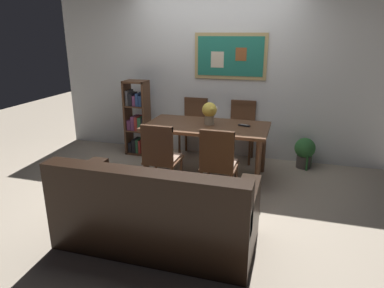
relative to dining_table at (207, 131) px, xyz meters
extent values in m
plane|color=tan|center=(-0.12, -0.45, -0.63)|extent=(12.00, 12.00, 0.00)
cube|color=silver|center=(-0.12, 0.97, 0.67)|extent=(5.20, 0.10, 2.60)
cube|color=tan|center=(0.12, 0.90, 0.93)|extent=(1.09, 0.02, 0.67)
cube|color=#1E7260|center=(0.12, 0.89, 0.93)|extent=(0.99, 0.01, 0.57)
cube|color=beige|center=(-0.07, 0.88, 0.88)|extent=(0.20, 0.00, 0.24)
cube|color=brown|center=(0.29, 0.88, 0.96)|extent=(0.16, 0.00, 0.19)
cube|color=brown|center=(0.00, 0.00, 0.07)|extent=(1.64, 0.86, 0.04)
cylinder|color=brown|center=(-0.74, -0.35, -0.29)|extent=(0.07, 0.07, 0.68)
cylinder|color=brown|center=(0.74, -0.35, -0.29)|extent=(0.07, 0.07, 0.68)
cylinder|color=brown|center=(-0.74, 0.35, -0.29)|extent=(0.07, 0.07, 0.68)
cylinder|color=brown|center=(0.74, 0.35, -0.29)|extent=(0.07, 0.07, 0.68)
cube|color=brown|center=(0.34, -0.70, -0.19)|extent=(0.40, 0.40, 0.03)
cube|color=#997A66|center=(0.34, -0.70, -0.17)|extent=(0.36, 0.36, 0.03)
cylinder|color=brown|center=(0.17, -0.87, -0.42)|extent=(0.04, 0.04, 0.42)
cylinder|color=brown|center=(0.51, -0.87, -0.42)|extent=(0.04, 0.04, 0.42)
cylinder|color=brown|center=(0.17, -0.53, -0.42)|extent=(0.04, 0.04, 0.42)
cylinder|color=brown|center=(0.51, -0.53, -0.42)|extent=(0.04, 0.04, 0.42)
cube|color=brown|center=(0.34, -0.88, 0.05)|extent=(0.38, 0.04, 0.46)
cube|color=brown|center=(0.34, -0.88, 0.25)|extent=(0.38, 0.05, 0.06)
cube|color=brown|center=(0.36, 0.71, -0.19)|extent=(0.40, 0.40, 0.03)
cube|color=#997A66|center=(0.36, 0.71, -0.17)|extent=(0.36, 0.36, 0.03)
cylinder|color=brown|center=(0.53, 0.88, -0.42)|extent=(0.04, 0.04, 0.42)
cylinder|color=brown|center=(0.19, 0.88, -0.42)|extent=(0.04, 0.04, 0.42)
cylinder|color=brown|center=(0.53, 0.54, -0.42)|extent=(0.04, 0.04, 0.42)
cylinder|color=brown|center=(0.19, 0.54, -0.42)|extent=(0.04, 0.04, 0.42)
cube|color=brown|center=(0.36, 0.89, 0.05)|extent=(0.38, 0.04, 0.46)
cube|color=brown|center=(0.36, 0.89, 0.25)|extent=(0.38, 0.05, 0.06)
cube|color=brown|center=(-0.41, 0.73, -0.19)|extent=(0.40, 0.40, 0.03)
cube|color=#997A66|center=(-0.41, 0.73, -0.17)|extent=(0.36, 0.36, 0.03)
cylinder|color=brown|center=(-0.24, 0.90, -0.42)|extent=(0.04, 0.04, 0.42)
cylinder|color=brown|center=(-0.58, 0.90, -0.42)|extent=(0.04, 0.04, 0.42)
cylinder|color=brown|center=(-0.24, 0.56, -0.42)|extent=(0.04, 0.04, 0.42)
cylinder|color=brown|center=(-0.58, 0.56, -0.42)|extent=(0.04, 0.04, 0.42)
cube|color=brown|center=(-0.41, 0.91, 0.05)|extent=(0.38, 0.04, 0.46)
cube|color=brown|center=(-0.41, 0.91, 0.25)|extent=(0.38, 0.05, 0.06)
cube|color=brown|center=(-0.36, -0.70, -0.19)|extent=(0.40, 0.40, 0.03)
cube|color=#997A66|center=(-0.36, -0.70, -0.17)|extent=(0.36, 0.36, 0.03)
cylinder|color=brown|center=(-0.53, -0.87, -0.42)|extent=(0.04, 0.04, 0.42)
cylinder|color=brown|center=(-0.19, -0.87, -0.42)|extent=(0.04, 0.04, 0.42)
cylinder|color=brown|center=(-0.53, -0.53, -0.42)|extent=(0.04, 0.04, 0.42)
cylinder|color=brown|center=(-0.19, -0.53, -0.42)|extent=(0.04, 0.04, 0.42)
cube|color=brown|center=(-0.36, -0.88, 0.05)|extent=(0.38, 0.04, 0.46)
cube|color=brown|center=(-0.36, -0.88, 0.25)|extent=(0.38, 0.05, 0.06)
cube|color=black|center=(-0.04, -1.67, -0.43)|extent=(1.80, 0.84, 0.40)
cube|color=black|center=(-0.04, -1.99, -0.01)|extent=(1.80, 0.20, 0.44)
cube|color=black|center=(-0.85, -1.67, -0.12)|extent=(0.18, 0.80, 0.22)
cube|color=black|center=(0.77, -1.67, -0.12)|extent=(0.18, 0.80, 0.22)
cube|color=#334C72|center=(-0.49, -1.85, -0.07)|extent=(0.32, 0.16, 0.33)
cube|color=#8C6B4C|center=(-0.04, -1.85, -0.07)|extent=(0.32, 0.16, 0.33)
cube|color=#B78C33|center=(0.41, -1.85, -0.07)|extent=(0.32, 0.16, 0.33)
cube|color=brown|center=(-1.46, 0.57, -0.04)|extent=(0.03, 0.28, 1.19)
cube|color=brown|center=(-1.13, 0.57, -0.04)|extent=(0.03, 0.28, 1.19)
cube|color=brown|center=(-1.29, 0.57, -0.62)|extent=(0.36, 0.28, 0.03)
cube|color=brown|center=(-1.29, 0.57, 0.54)|extent=(0.36, 0.28, 0.03)
cube|color=brown|center=(-1.29, 0.57, -0.24)|extent=(0.30, 0.28, 0.02)
cube|color=brown|center=(-1.29, 0.57, 0.16)|extent=(0.30, 0.28, 0.02)
cube|color=black|center=(-1.40, 0.57, -0.52)|extent=(0.05, 0.22, 0.16)
cube|color=black|center=(-1.33, 0.57, -0.50)|extent=(0.06, 0.22, 0.21)
cube|color=#337247|center=(-1.28, 0.57, -0.49)|extent=(0.04, 0.22, 0.22)
cube|color=#B2332D|center=(-1.23, 0.57, -0.50)|extent=(0.04, 0.22, 0.21)
cube|color=#7F3F72|center=(-1.40, 0.57, -0.14)|extent=(0.06, 0.22, 0.16)
cube|color=#7F3F72|center=(-1.33, 0.57, -0.11)|extent=(0.06, 0.22, 0.22)
cube|color=#B2332D|center=(-1.27, 0.57, -0.12)|extent=(0.05, 0.22, 0.22)
cube|color=#337247|center=(-1.22, 0.57, -0.12)|extent=(0.05, 0.22, 0.21)
cube|color=black|center=(-1.16, 0.57, -0.12)|extent=(0.04, 0.22, 0.21)
cube|color=#595960|center=(-1.41, 0.57, 0.29)|extent=(0.04, 0.22, 0.24)
cube|color=black|center=(-1.35, 0.57, 0.27)|extent=(0.06, 0.22, 0.20)
cube|color=#7F3F72|center=(-1.29, 0.57, 0.25)|extent=(0.05, 0.22, 0.16)
cube|color=#2D4C8C|center=(-1.24, 0.57, 0.27)|extent=(0.05, 0.22, 0.20)
cube|color=#2D4C8C|center=(-1.18, 0.57, 0.25)|extent=(0.04, 0.22, 0.16)
cylinder|color=#4C4742|center=(1.31, 0.68, -0.54)|extent=(0.21, 0.21, 0.18)
cylinder|color=#332319|center=(1.31, 0.68, -0.46)|extent=(0.19, 0.19, 0.02)
sphere|color=#2D6B33|center=(1.31, 0.68, -0.33)|extent=(0.30, 0.30, 0.30)
cylinder|color=#2D6B33|center=(1.35, 0.57, -0.57)|extent=(0.03, 0.03, 0.32)
cylinder|color=#2D6B33|center=(1.41, 0.75, -0.52)|extent=(0.03, 0.03, 0.23)
cylinder|color=tan|center=(0.03, 0.04, 0.15)|extent=(0.12, 0.12, 0.13)
sphere|color=#EACC4C|center=(0.03, 0.04, 0.29)|extent=(0.20, 0.20, 0.20)
sphere|color=#EACC4C|center=(-0.01, 0.11, 0.32)|extent=(0.05, 0.05, 0.05)
sphere|color=#EACC4C|center=(0.07, -0.03, 0.31)|extent=(0.06, 0.06, 0.06)
sphere|color=silver|center=(0.10, 0.06, 0.31)|extent=(0.07, 0.07, 0.07)
cube|color=black|center=(0.49, 0.08, 0.10)|extent=(0.16, 0.08, 0.02)
cube|color=gray|center=(0.49, 0.08, 0.11)|extent=(0.10, 0.06, 0.00)
camera|label=1|loc=(1.08, -4.34, 1.28)|focal=32.26mm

